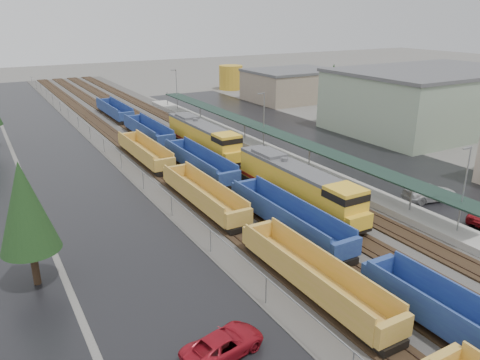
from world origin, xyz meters
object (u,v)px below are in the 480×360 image
(storage_tank, at_px, (231,77))
(parked_car_west_c, at_px, (223,344))
(locomotive_trail, at_px, (204,137))
(well_string_blue, at_px, (237,187))
(locomotive_lead, at_px, (299,185))
(well_string_yellow, at_px, (313,277))
(parked_car_east_c, at_px, (430,193))

(storage_tank, bearing_deg, parked_car_west_c, -119.10)
(locomotive_trail, xyz_separation_m, well_string_blue, (-4.00, -15.96, -1.05))
(locomotive_lead, xyz_separation_m, well_string_yellow, (-8.00, -12.44, -1.09))
(parked_car_west_c, bearing_deg, well_string_yellow, -84.99)
(well_string_yellow, height_order, parked_car_west_c, well_string_yellow)
(well_string_blue, bearing_deg, storage_tank, 61.62)
(parked_car_west_c, bearing_deg, locomotive_lead, -59.02)
(locomotive_lead, relative_size, well_string_yellow, 0.22)
(well_string_blue, bearing_deg, parked_car_west_c, -121.30)
(locomotive_trail, height_order, storage_tank, storage_tank)
(locomotive_lead, bearing_deg, well_string_yellow, -122.74)
(locomotive_trail, bearing_deg, parked_car_west_c, -114.18)
(storage_tank, relative_size, parked_car_east_c, 1.01)
(parked_car_west_c, relative_size, parked_car_east_c, 0.86)
(well_string_blue, bearing_deg, parked_car_east_c, -32.10)
(well_string_yellow, bearing_deg, storage_tank, 64.72)
(locomotive_lead, relative_size, storage_tank, 3.20)
(well_string_blue, xyz_separation_m, parked_car_west_c, (-12.11, -19.92, -0.52))
(well_string_blue, bearing_deg, well_string_yellow, -102.89)
(locomotive_lead, xyz_separation_m, storage_tank, (29.88, 67.76, 0.63))
(locomotive_lead, height_order, parked_car_east_c, locomotive_lead)
(locomotive_lead, distance_m, locomotive_trail, 21.00)
(locomotive_trail, bearing_deg, well_string_blue, -104.07)
(locomotive_lead, relative_size, locomotive_trail, 1.00)
(storage_tank, distance_m, parked_car_west_c, 94.60)
(locomotive_trail, relative_size, well_string_yellow, 0.22)
(locomotive_lead, distance_m, parked_car_east_c, 13.61)
(well_string_blue, distance_m, parked_car_west_c, 23.32)
(well_string_yellow, distance_m, well_string_blue, 17.93)
(well_string_yellow, bearing_deg, well_string_blue, 77.11)
(locomotive_trail, bearing_deg, storage_tank, 57.42)
(well_string_blue, height_order, parked_car_west_c, well_string_blue)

